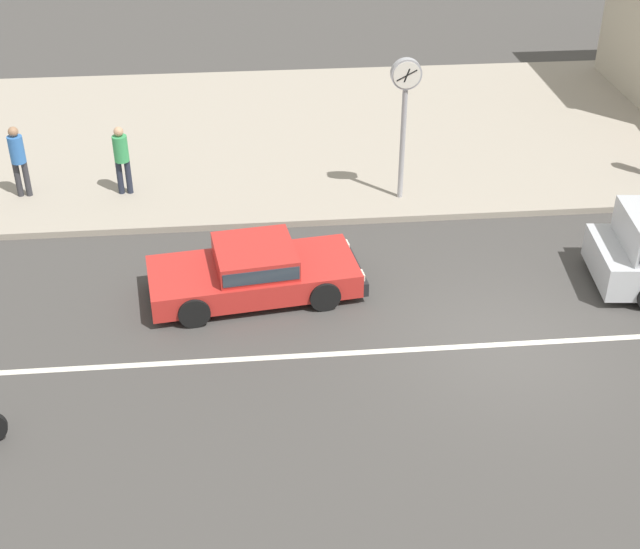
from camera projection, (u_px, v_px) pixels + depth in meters
ground_plane at (507, 344)px, 16.10m from camera, size 160.00×160.00×0.00m
lane_centre_stripe at (507, 344)px, 16.10m from camera, size 50.40×0.14×0.01m
kerb_strip at (411, 130)px, 24.25m from camera, size 68.00×10.00×0.15m
sedan_red_2 at (255, 271)px, 17.24m from camera, size 4.29×2.21×1.06m
street_clock at (405, 95)px, 19.42m from camera, size 0.68×0.22×3.30m
pedestrian_near_clock at (121, 155)px, 20.39m from camera, size 0.34×0.34×1.65m
pedestrian_by_shop at (18, 156)px, 20.26m from camera, size 0.34×0.34×1.71m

